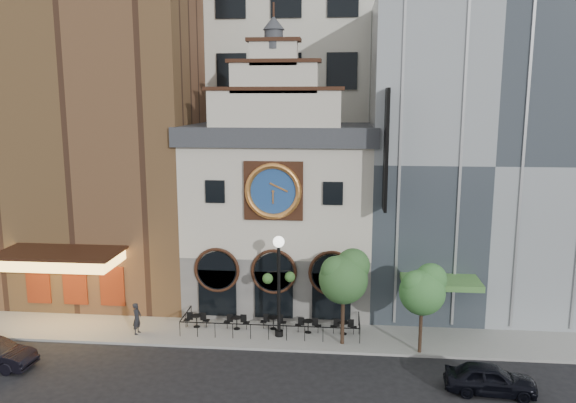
{
  "coord_description": "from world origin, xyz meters",
  "views": [
    {
      "loc": [
        4.05,
        -29.38,
        14.01
      ],
      "look_at": [
        0.69,
        6.0,
        7.52
      ],
      "focal_mm": 35.0,
      "sensor_mm": 36.0,
      "label": 1
    }
  ],
  "objects_px": {
    "bistro_1": "(237,322)",
    "tree_right": "(423,288)",
    "bistro_2": "(273,322)",
    "pedestrian": "(137,318)",
    "bistro_0": "(197,320)",
    "bistro_4": "(344,327)",
    "car_right": "(490,379)",
    "bistro_3": "(308,325)",
    "tree_left": "(344,275)",
    "lamppost": "(279,275)"
  },
  "relations": [
    {
      "from": "bistro_4",
      "to": "lamppost",
      "type": "distance_m",
      "value": 5.1
    },
    {
      "from": "tree_left",
      "to": "tree_right",
      "type": "relative_size",
      "value": 1.11
    },
    {
      "from": "pedestrian",
      "to": "lamppost",
      "type": "xyz_separation_m",
      "value": [
        8.5,
        0.47,
        2.82
      ]
    },
    {
      "from": "bistro_1",
      "to": "tree_left",
      "type": "bearing_deg",
      "value": -12.29
    },
    {
      "from": "bistro_1",
      "to": "bistro_4",
      "type": "distance_m",
      "value": 6.51
    },
    {
      "from": "bistro_4",
      "to": "pedestrian",
      "type": "xyz_separation_m",
      "value": [
        -12.32,
        -1.09,
        0.49
      ]
    },
    {
      "from": "bistro_0",
      "to": "tree_right",
      "type": "bearing_deg",
      "value": -9.4
    },
    {
      "from": "bistro_0",
      "to": "bistro_4",
      "type": "height_order",
      "value": "same"
    },
    {
      "from": "pedestrian",
      "to": "tree_left",
      "type": "bearing_deg",
      "value": -85.09
    },
    {
      "from": "bistro_1",
      "to": "pedestrian",
      "type": "xyz_separation_m",
      "value": [
        -5.82,
        -1.22,
        0.49
      ]
    },
    {
      "from": "bistro_2",
      "to": "bistro_3",
      "type": "distance_m",
      "value": 2.18
    },
    {
      "from": "bistro_4",
      "to": "bistro_1",
      "type": "bearing_deg",
      "value": 178.81
    },
    {
      "from": "bistro_1",
      "to": "pedestrian",
      "type": "relative_size",
      "value": 0.83
    },
    {
      "from": "bistro_3",
      "to": "lamppost",
      "type": "height_order",
      "value": "lamppost"
    },
    {
      "from": "bistro_2",
      "to": "pedestrian",
      "type": "xyz_separation_m",
      "value": [
        -8.04,
        -1.44,
        0.49
      ]
    },
    {
      "from": "car_right",
      "to": "lamppost",
      "type": "relative_size",
      "value": 0.71
    },
    {
      "from": "bistro_2",
      "to": "tree_right",
      "type": "xyz_separation_m",
      "value": [
        8.54,
        -2.35,
        3.23
      ]
    },
    {
      "from": "pedestrian",
      "to": "tree_right",
      "type": "bearing_deg",
      "value": -87.33
    },
    {
      "from": "bistro_0",
      "to": "lamppost",
      "type": "bearing_deg",
      "value": -9.04
    },
    {
      "from": "bistro_0",
      "to": "tree_right",
      "type": "distance_m",
      "value": 13.85
    },
    {
      "from": "bistro_3",
      "to": "lamppost",
      "type": "relative_size",
      "value": 0.26
    },
    {
      "from": "car_right",
      "to": "pedestrian",
      "type": "relative_size",
      "value": 2.25
    },
    {
      "from": "bistro_1",
      "to": "bistro_2",
      "type": "bearing_deg",
      "value": 5.7
    },
    {
      "from": "lamppost",
      "to": "bistro_3",
      "type": "bearing_deg",
      "value": 1.38
    },
    {
      "from": "bistro_2",
      "to": "bistro_4",
      "type": "bearing_deg",
      "value": -4.77
    },
    {
      "from": "bistro_2",
      "to": "tree_left",
      "type": "xyz_separation_m",
      "value": [
        4.25,
        -1.63,
        3.61
      ]
    },
    {
      "from": "lamppost",
      "to": "tree_right",
      "type": "xyz_separation_m",
      "value": [
        8.08,
        -1.37,
        -0.08
      ]
    },
    {
      "from": "bistro_0",
      "to": "lamppost",
      "type": "relative_size",
      "value": 0.26
    },
    {
      "from": "bistro_4",
      "to": "car_right",
      "type": "height_order",
      "value": "car_right"
    },
    {
      "from": "bistro_4",
      "to": "tree_right",
      "type": "distance_m",
      "value": 5.7
    },
    {
      "from": "bistro_4",
      "to": "tree_left",
      "type": "bearing_deg",
      "value": -91.3
    },
    {
      "from": "bistro_1",
      "to": "tree_left",
      "type": "height_order",
      "value": "tree_left"
    },
    {
      "from": "bistro_0",
      "to": "tree_left",
      "type": "xyz_separation_m",
      "value": [
        9.0,
        -1.49,
        3.61
      ]
    },
    {
      "from": "lamppost",
      "to": "tree_right",
      "type": "relative_size",
      "value": 1.21
    },
    {
      "from": "bistro_4",
      "to": "car_right",
      "type": "bearing_deg",
      "value": -40.07
    },
    {
      "from": "tree_left",
      "to": "tree_right",
      "type": "distance_m",
      "value": 4.36
    },
    {
      "from": "car_right",
      "to": "pedestrian",
      "type": "distance_m",
      "value": 19.95
    },
    {
      "from": "bistro_3",
      "to": "car_right",
      "type": "xyz_separation_m",
      "value": [
        9.16,
        -5.93,
        0.12
      ]
    },
    {
      "from": "bistro_2",
      "to": "pedestrian",
      "type": "bearing_deg",
      "value": -169.81
    },
    {
      "from": "bistro_4",
      "to": "pedestrian",
      "type": "height_order",
      "value": "pedestrian"
    },
    {
      "from": "lamppost",
      "to": "bistro_1",
      "type": "bearing_deg",
      "value": 145.18
    },
    {
      "from": "tree_right",
      "to": "bistro_3",
      "type": "bearing_deg",
      "value": 162.55
    },
    {
      "from": "car_right",
      "to": "bistro_3",
      "type": "bearing_deg",
      "value": 61.46
    },
    {
      "from": "bistro_1",
      "to": "bistro_3",
      "type": "bearing_deg",
      "value": -1.54
    },
    {
      "from": "bistro_0",
      "to": "bistro_3",
      "type": "distance_m",
      "value": 6.9
    },
    {
      "from": "bistro_1",
      "to": "bistro_4",
      "type": "relative_size",
      "value": 1.0
    },
    {
      "from": "bistro_1",
      "to": "tree_right",
      "type": "height_order",
      "value": "tree_right"
    },
    {
      "from": "lamppost",
      "to": "car_right",
      "type": "bearing_deg",
      "value": -45.15
    },
    {
      "from": "bistro_4",
      "to": "tree_left",
      "type": "distance_m",
      "value": 3.83
    },
    {
      "from": "bistro_1",
      "to": "bistro_3",
      "type": "height_order",
      "value": "same"
    }
  ]
}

